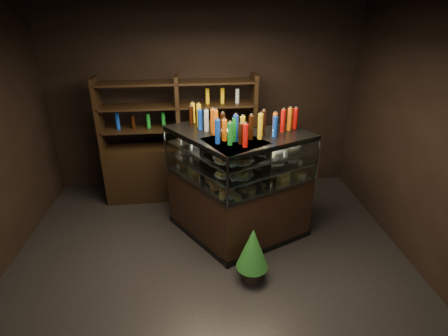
{
  "coord_description": "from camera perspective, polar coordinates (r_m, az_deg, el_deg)",
  "views": [
    {
      "loc": [
        -0.11,
        -3.16,
        2.94
      ],
      "look_at": [
        0.19,
        0.68,
        1.13
      ],
      "focal_mm": 28.0,
      "sensor_mm": 36.0,
      "label": 1
    }
  ],
  "objects": [
    {
      "name": "potted_conifer",
      "position": [
        4.05,
        4.72,
        -12.82
      ],
      "size": [
        0.37,
        0.37,
        0.79
      ],
      "rotation": [
        0.0,
        0.0,
        0.35
      ],
      "color": "black",
      "rests_on": "ground"
    },
    {
      "name": "room_shell",
      "position": [
        3.32,
        -2.45,
        7.66
      ],
      "size": [
        5.02,
        5.02,
        3.01
      ],
      "color": "black",
      "rests_on": "ground"
    },
    {
      "name": "display_case",
      "position": [
        4.71,
        1.99,
        -6.03
      ],
      "size": [
        1.99,
        1.52,
        1.49
      ],
      "rotation": [
        0.0,
        0.0,
        -0.26
      ],
      "color": "black",
      "rests_on": "ground"
    },
    {
      "name": "food_display",
      "position": [
        4.41,
        2.11,
        1.18
      ],
      "size": [
        1.6,
        1.12,
        0.46
      ],
      "color": "#B16B3F",
      "rests_on": "display_case"
    },
    {
      "name": "back_shelving",
      "position": [
        5.72,
        -7.06,
        0.9
      ],
      "size": [
        2.41,
        0.51,
        2.0
      ],
      "rotation": [
        0.0,
        0.0,
        0.04
      ],
      "color": "black",
      "rests_on": "ground"
    },
    {
      "name": "bottles_top",
      "position": [
        4.24,
        2.22,
        7.14
      ],
      "size": [
        1.43,
        0.98,
        0.3
      ],
      "color": "black",
      "rests_on": "display_case"
    },
    {
      "name": "ground",
      "position": [
        4.32,
        -1.96,
        -17.73
      ],
      "size": [
        5.0,
        5.0,
        0.0
      ],
      "primitive_type": "plane",
      "color": "black",
      "rests_on": "ground"
    }
  ]
}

